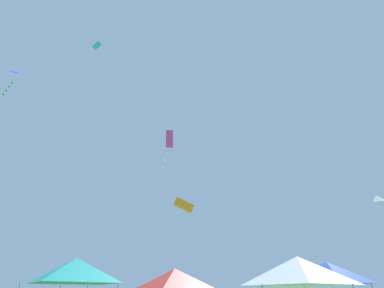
{
  "coord_description": "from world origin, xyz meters",
  "views": [
    {
      "loc": [
        0.61,
        -6.24,
        1.89
      ],
      "look_at": [
        -2.83,
        12.34,
        11.17
      ],
      "focal_mm": 29.13,
      "sensor_mm": 36.0,
      "label": 1
    }
  ],
  "objects_px": {
    "canopy_tent_white": "(299,271)",
    "kite_yellow_diamond": "(120,138)",
    "canopy_tent_blue": "(328,273)",
    "kite_orange_box": "(184,205)",
    "kite_cyan_box": "(97,46)",
    "kite_white_diamond": "(381,202)",
    "canopy_tent_teal": "(75,270)",
    "canopy_tent_red": "(175,279)",
    "kite_blue_diamond": "(16,74)",
    "kite_magenta_box": "(169,140)"
  },
  "relations": [
    {
      "from": "kite_white_diamond",
      "to": "canopy_tent_teal",
      "type": "bearing_deg",
      "value": -139.36
    },
    {
      "from": "canopy_tent_teal",
      "to": "kite_white_diamond",
      "type": "distance_m",
      "value": 26.38
    },
    {
      "from": "canopy_tent_white",
      "to": "kite_cyan_box",
      "type": "relative_size",
      "value": 3.35
    },
    {
      "from": "canopy_tent_red",
      "to": "kite_orange_box",
      "type": "height_order",
      "value": "kite_orange_box"
    },
    {
      "from": "canopy_tent_blue",
      "to": "canopy_tent_white",
      "type": "distance_m",
      "value": 6.43
    },
    {
      "from": "canopy_tent_white",
      "to": "kite_blue_diamond",
      "type": "xyz_separation_m",
      "value": [
        -19.15,
        4.7,
        15.29
      ]
    },
    {
      "from": "canopy_tent_teal",
      "to": "canopy_tent_white",
      "type": "distance_m",
      "value": 9.24
    },
    {
      "from": "canopy_tent_red",
      "to": "canopy_tent_white",
      "type": "distance_m",
      "value": 6.2
    },
    {
      "from": "canopy_tent_blue",
      "to": "kite_cyan_box",
      "type": "xyz_separation_m",
      "value": [
        -17.62,
        3.31,
        21.73
      ]
    },
    {
      "from": "kite_blue_diamond",
      "to": "kite_yellow_diamond",
      "type": "height_order",
      "value": "kite_yellow_diamond"
    },
    {
      "from": "canopy_tent_blue",
      "to": "kite_orange_box",
      "type": "xyz_separation_m",
      "value": [
        -7.87,
        0.79,
        4.15
      ]
    },
    {
      "from": "kite_magenta_box",
      "to": "kite_orange_box",
      "type": "xyz_separation_m",
      "value": [
        0.28,
        3.04,
        -3.22
      ]
    },
    {
      "from": "kite_white_diamond",
      "to": "canopy_tent_blue",
      "type": "bearing_deg",
      "value": -124.62
    },
    {
      "from": "kite_white_diamond",
      "to": "kite_yellow_diamond",
      "type": "distance_m",
      "value": 29.8
    },
    {
      "from": "canopy_tent_white",
      "to": "kite_magenta_box",
      "type": "xyz_separation_m",
      "value": [
        -5.94,
        3.78,
        7.65
      ]
    },
    {
      "from": "canopy_tent_blue",
      "to": "kite_yellow_diamond",
      "type": "bearing_deg",
      "value": 141.88
    },
    {
      "from": "kite_cyan_box",
      "to": "kite_yellow_diamond",
      "type": "relative_size",
      "value": 1.67
    },
    {
      "from": "canopy_tent_red",
      "to": "kite_white_diamond",
      "type": "bearing_deg",
      "value": 42.83
    },
    {
      "from": "canopy_tent_red",
      "to": "kite_orange_box",
      "type": "xyz_separation_m",
      "value": [
        -0.36,
        3.6,
        4.52
      ]
    },
    {
      "from": "canopy_tent_blue",
      "to": "kite_cyan_box",
      "type": "distance_m",
      "value": 28.17
    },
    {
      "from": "canopy_tent_white",
      "to": "kite_cyan_box",
      "type": "distance_m",
      "value": 28.45
    },
    {
      "from": "kite_blue_diamond",
      "to": "kite_yellow_diamond",
      "type": "distance_m",
      "value": 16.92
    },
    {
      "from": "canopy_tent_blue",
      "to": "canopy_tent_white",
      "type": "xyz_separation_m",
      "value": [
        -2.22,
        -6.03,
        -0.29
      ]
    },
    {
      "from": "canopy_tent_blue",
      "to": "kite_blue_diamond",
      "type": "xyz_separation_m",
      "value": [
        -21.36,
        -1.33,
        15.01
      ]
    },
    {
      "from": "canopy_tent_teal",
      "to": "kite_magenta_box",
      "type": "relative_size",
      "value": 1.38
    },
    {
      "from": "canopy_tent_teal",
      "to": "kite_white_diamond",
      "type": "xyz_separation_m",
      "value": [
        19.37,
        16.62,
        6.64
      ]
    },
    {
      "from": "canopy_tent_teal",
      "to": "kite_orange_box",
      "type": "relative_size",
      "value": 2.46
    },
    {
      "from": "canopy_tent_blue",
      "to": "kite_orange_box",
      "type": "distance_m",
      "value": 8.94
    },
    {
      "from": "kite_white_diamond",
      "to": "kite_magenta_box",
      "type": "distance_m",
      "value": 21.23
    },
    {
      "from": "canopy_tent_teal",
      "to": "kite_white_diamond",
      "type": "relative_size",
      "value": 2.83
    },
    {
      "from": "canopy_tent_white",
      "to": "kite_yellow_diamond",
      "type": "xyz_separation_m",
      "value": [
        -17.3,
        21.35,
        17.7
      ]
    },
    {
      "from": "kite_white_diamond",
      "to": "kite_orange_box",
      "type": "relative_size",
      "value": 0.87
    },
    {
      "from": "canopy_tent_white",
      "to": "kite_white_diamond",
      "type": "relative_size",
      "value": 2.65
    },
    {
      "from": "kite_cyan_box",
      "to": "kite_orange_box",
      "type": "bearing_deg",
      "value": -14.48
    },
    {
      "from": "canopy_tent_teal",
      "to": "canopy_tent_blue",
      "type": "xyz_separation_m",
      "value": [
        11.4,
        5.08,
        0.1
      ]
    },
    {
      "from": "kite_yellow_diamond",
      "to": "kite_orange_box",
      "type": "bearing_deg",
      "value": -51.28
    },
    {
      "from": "canopy_tent_teal",
      "to": "kite_cyan_box",
      "type": "xyz_separation_m",
      "value": [
        -6.22,
        8.39,
        21.83
      ]
    },
    {
      "from": "canopy_tent_white",
      "to": "canopy_tent_blue",
      "type": "bearing_deg",
      "value": 69.81
    },
    {
      "from": "canopy_tent_blue",
      "to": "kite_blue_diamond",
      "type": "height_order",
      "value": "kite_blue_diamond"
    },
    {
      "from": "canopy_tent_red",
      "to": "kite_blue_diamond",
      "type": "distance_m",
      "value": 20.74
    },
    {
      "from": "canopy_tent_teal",
      "to": "kite_magenta_box",
      "type": "xyz_separation_m",
      "value": [
        3.25,
        2.84,
        7.46
      ]
    },
    {
      "from": "kite_white_diamond",
      "to": "canopy_tent_red",
      "type": "bearing_deg",
      "value": -137.17
    },
    {
      "from": "canopy_tent_teal",
      "to": "kite_cyan_box",
      "type": "distance_m",
      "value": 24.2
    },
    {
      "from": "kite_blue_diamond",
      "to": "kite_orange_box",
      "type": "relative_size",
      "value": 2.03
    },
    {
      "from": "canopy_tent_red",
      "to": "kite_magenta_box",
      "type": "height_order",
      "value": "kite_magenta_box"
    },
    {
      "from": "canopy_tent_red",
      "to": "kite_yellow_diamond",
      "type": "xyz_separation_m",
      "value": [
        -12.01,
        18.13,
        17.78
      ]
    },
    {
      "from": "canopy_tent_blue",
      "to": "kite_orange_box",
      "type": "height_order",
      "value": "kite_orange_box"
    },
    {
      "from": "kite_yellow_diamond",
      "to": "kite_white_diamond",
      "type": "bearing_deg",
      "value": -7.83
    },
    {
      "from": "canopy_tent_blue",
      "to": "canopy_tent_red",
      "type": "bearing_deg",
      "value": -159.49
    },
    {
      "from": "canopy_tent_blue",
      "to": "kite_cyan_box",
      "type": "bearing_deg",
      "value": 169.36
    }
  ]
}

